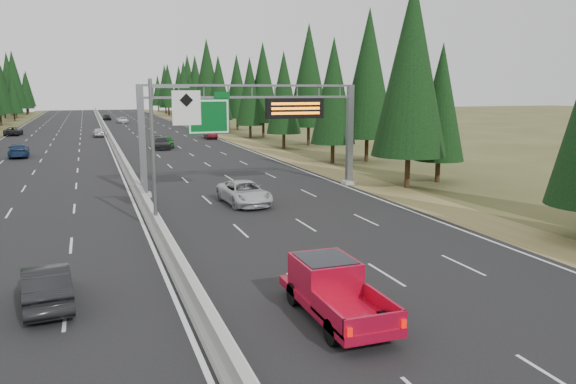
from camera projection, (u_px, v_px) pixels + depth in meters
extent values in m
cube|color=black|center=(111.00, 142.00, 80.98)|extent=(32.00, 260.00, 0.08)
cube|color=olive|center=(231.00, 138.00, 86.87)|extent=(3.60, 260.00, 0.06)
cube|color=#999993|center=(111.00, 140.00, 80.94)|extent=(0.70, 260.00, 0.30)
cube|color=#999993|center=(111.00, 138.00, 80.87)|extent=(0.30, 260.00, 0.60)
cube|color=slate|center=(142.00, 141.00, 38.70)|extent=(0.45, 0.45, 7.80)
cube|color=#999993|center=(145.00, 195.00, 39.39)|extent=(0.90, 0.90, 0.30)
cube|color=slate|center=(350.00, 135.00, 43.95)|extent=(0.45, 0.45, 7.80)
cube|color=#999993|center=(349.00, 182.00, 44.63)|extent=(0.90, 0.90, 0.30)
cube|color=slate|center=(252.00, 85.00, 40.63)|extent=(15.85, 0.35, 0.16)
cube|color=slate|center=(252.00, 97.00, 40.79)|extent=(15.85, 0.35, 0.16)
cube|color=#054C19|center=(209.00, 116.00, 39.71)|extent=(3.00, 0.10, 2.50)
cube|color=silver|center=(209.00, 117.00, 39.66)|extent=(2.85, 0.02, 2.35)
cube|color=#054C19|center=(222.00, 95.00, 39.77)|extent=(1.10, 0.10, 0.45)
cube|color=black|center=(295.00, 108.00, 41.73)|extent=(4.50, 0.40, 1.50)
cube|color=orange|center=(296.00, 104.00, 41.46)|extent=(3.80, 0.02, 0.18)
cube|color=orange|center=(296.00, 108.00, 41.52)|extent=(3.80, 0.02, 0.18)
cube|color=orange|center=(296.00, 113.00, 41.59)|extent=(3.80, 0.02, 0.18)
cylinder|color=slate|center=(153.00, 156.00, 29.31)|extent=(0.20, 0.20, 8.00)
cube|color=#999993|center=(156.00, 229.00, 30.02)|extent=(0.50, 0.50, 0.20)
cube|color=slate|center=(170.00, 86.00, 28.99)|extent=(2.00, 0.15, 0.15)
cube|color=silver|center=(186.00, 108.00, 29.34)|extent=(1.50, 0.06, 1.80)
cylinder|color=black|center=(407.00, 172.00, 43.19)|extent=(0.40, 0.40, 2.52)
cone|color=black|center=(411.00, 67.00, 41.76)|extent=(5.67, 5.67, 13.23)
cylinder|color=black|center=(438.00, 171.00, 46.09)|extent=(0.40, 0.40, 1.80)
cone|color=black|center=(441.00, 102.00, 45.07)|extent=(4.05, 4.05, 9.44)
cylinder|color=black|center=(333.00, 153.00, 57.71)|extent=(0.40, 0.40, 2.03)
cone|color=black|center=(333.00, 91.00, 56.56)|extent=(4.57, 4.57, 10.67)
cylinder|color=black|center=(367.00, 150.00, 58.91)|extent=(0.40, 0.40, 2.51)
cone|color=black|center=(368.00, 73.00, 57.48)|extent=(5.65, 5.65, 13.19)
cylinder|color=black|center=(284.00, 141.00, 71.68)|extent=(0.40, 0.40, 1.97)
cone|color=black|center=(284.00, 92.00, 70.56)|extent=(4.42, 4.42, 10.32)
cylinder|color=black|center=(308.00, 136.00, 75.76)|extent=(0.40, 0.40, 2.57)
cone|color=black|center=(309.00, 75.00, 74.30)|extent=(5.79, 5.79, 13.52)
cylinder|color=black|center=(250.00, 131.00, 87.57)|extent=(0.40, 0.40, 1.98)
cone|color=black|center=(250.00, 91.00, 86.45)|extent=(4.46, 4.46, 10.40)
cylinder|color=black|center=(263.00, 130.00, 88.53)|extent=(0.40, 0.40, 2.36)
cone|color=black|center=(263.00, 82.00, 87.20)|extent=(5.31, 5.31, 12.38)
cylinder|color=black|center=(219.00, 126.00, 99.83)|extent=(0.40, 0.40, 2.14)
cone|color=black|center=(219.00, 88.00, 98.61)|extent=(4.82, 4.82, 11.24)
cylinder|color=black|center=(237.00, 124.00, 104.02)|extent=(0.40, 0.40, 2.21)
cone|color=black|center=(237.00, 86.00, 102.76)|extent=(4.97, 4.97, 11.60)
cylinder|color=black|center=(208.00, 118.00, 118.05)|extent=(0.40, 0.40, 2.85)
cone|color=black|center=(207.00, 75.00, 116.43)|extent=(6.42, 6.42, 14.97)
cylinder|color=black|center=(222.00, 121.00, 117.39)|extent=(0.40, 0.40, 1.97)
cone|color=black|center=(221.00, 91.00, 116.27)|extent=(4.42, 4.42, 10.32)
cylinder|color=black|center=(191.00, 118.00, 129.92)|extent=(0.40, 0.40, 1.85)
cone|color=black|center=(190.00, 92.00, 128.87)|extent=(4.16, 4.16, 9.72)
cylinder|color=black|center=(208.00, 116.00, 130.31)|extent=(0.40, 0.40, 2.85)
cone|color=black|center=(207.00, 76.00, 128.70)|extent=(6.41, 6.41, 14.96)
cylinder|color=black|center=(185.00, 114.00, 144.86)|extent=(0.40, 0.40, 2.33)
cone|color=black|center=(184.00, 85.00, 143.54)|extent=(5.24, 5.24, 12.22)
cylinder|color=black|center=(196.00, 113.00, 145.96)|extent=(0.40, 0.40, 2.58)
cone|color=black|center=(195.00, 82.00, 144.50)|extent=(5.80, 5.80, 13.52)
cylinder|color=black|center=(169.00, 112.00, 159.05)|extent=(0.40, 0.40, 2.33)
cone|color=black|center=(168.00, 86.00, 157.73)|extent=(5.25, 5.25, 12.24)
cylinder|color=black|center=(189.00, 110.00, 162.52)|extent=(0.40, 0.40, 2.76)
cone|color=black|center=(188.00, 80.00, 160.95)|extent=(6.21, 6.21, 14.50)
cylinder|color=black|center=(166.00, 110.00, 173.41)|extent=(0.40, 0.40, 2.38)
cone|color=black|center=(165.00, 85.00, 172.06)|extent=(5.36, 5.36, 12.50)
cylinder|color=black|center=(180.00, 109.00, 176.17)|extent=(0.40, 0.40, 2.35)
cone|color=black|center=(179.00, 86.00, 174.84)|extent=(5.29, 5.29, 12.34)
cylinder|color=black|center=(159.00, 108.00, 190.03)|extent=(0.40, 0.40, 1.93)
cone|color=black|center=(158.00, 90.00, 188.94)|extent=(4.35, 4.35, 10.15)
cylinder|color=black|center=(169.00, 108.00, 191.48)|extent=(0.40, 0.40, 2.07)
cone|color=black|center=(168.00, 89.00, 190.31)|extent=(4.66, 4.66, 10.86)
cylinder|color=black|center=(1.00, 120.00, 116.71)|extent=(0.40, 0.40, 2.47)
cylinder|color=black|center=(15.00, 117.00, 132.15)|extent=(0.40, 0.40, 1.86)
cone|color=black|center=(12.00, 92.00, 131.10)|extent=(4.18, 4.18, 9.75)
cylinder|color=black|center=(16.00, 113.00, 146.26)|extent=(0.40, 0.40, 2.78)
cone|color=black|center=(13.00, 79.00, 144.69)|extent=(6.25, 6.25, 14.59)
cylinder|color=black|center=(5.00, 114.00, 147.21)|extent=(0.40, 0.40, 2.20)
cone|color=black|center=(3.00, 87.00, 145.96)|extent=(4.95, 4.95, 11.55)
cylinder|color=black|center=(27.00, 112.00, 162.19)|extent=(0.40, 0.40, 1.94)
cone|color=black|center=(25.00, 91.00, 161.09)|extent=(4.35, 4.35, 10.16)
cylinder|color=black|center=(12.00, 111.00, 161.01)|extent=(0.40, 0.40, 2.44)
cone|color=black|center=(9.00, 84.00, 159.62)|extent=(5.49, 5.49, 12.80)
cylinder|color=black|center=(28.00, 110.00, 173.80)|extent=(0.40, 0.40, 2.11)
cone|color=black|center=(27.00, 88.00, 172.60)|extent=(4.75, 4.75, 11.09)
cylinder|color=black|center=(11.00, 109.00, 172.59)|extent=(0.40, 0.40, 2.99)
cone|color=black|center=(8.00, 78.00, 170.90)|extent=(6.72, 6.72, 15.68)
imported|color=silver|center=(244.00, 193.00, 36.86)|extent=(2.87, 5.58, 1.51)
cylinder|color=black|center=(333.00, 332.00, 16.60)|extent=(0.30, 0.81, 0.81)
cylinder|color=black|center=(384.00, 324.00, 17.16)|extent=(0.30, 0.81, 0.81)
cylinder|color=black|center=(294.00, 294.00, 19.67)|extent=(0.30, 0.81, 0.81)
cylinder|color=black|center=(339.00, 288.00, 20.24)|extent=(0.30, 0.81, 0.81)
cube|color=#B30B28|center=(336.00, 303.00, 18.44)|extent=(2.01, 5.64, 0.30)
cube|color=#B30B28|center=(325.00, 274.00, 19.15)|extent=(1.91, 2.21, 1.11)
cube|color=black|center=(325.00, 265.00, 19.09)|extent=(1.71, 1.91, 0.55)
cube|color=#B30B28|center=(327.00, 314.00, 16.66)|extent=(0.10, 2.42, 0.60)
cube|color=#B30B28|center=(384.00, 305.00, 17.29)|extent=(0.10, 2.42, 0.60)
cube|color=#B30B28|center=(376.00, 325.00, 15.85)|extent=(2.01, 0.10, 0.60)
imported|color=#145A1E|center=(167.00, 141.00, 72.66)|extent=(2.20, 4.57, 1.50)
imported|color=#4E0B16|center=(210.00, 133.00, 85.43)|extent=(2.03, 4.84, 1.56)
imported|color=black|center=(161.00, 143.00, 70.72)|extent=(2.09, 4.98, 1.44)
imported|color=white|center=(122.00, 120.00, 124.46)|extent=(2.40, 4.80, 1.30)
imported|color=black|center=(107.00, 117.00, 135.80)|extent=(2.07, 4.30, 1.42)
imported|color=black|center=(46.00, 285.00, 19.57)|extent=(1.99, 4.59, 1.47)
imported|color=#162A4E|center=(19.00, 151.00, 62.10)|extent=(2.35, 5.22, 1.48)
imported|color=#BDBDBD|center=(99.00, 132.00, 88.61)|extent=(1.84, 4.23, 1.42)
imported|color=black|center=(13.00, 131.00, 91.15)|extent=(2.66, 5.13, 1.38)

